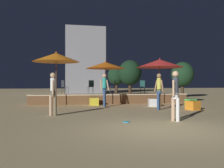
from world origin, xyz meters
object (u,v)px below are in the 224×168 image
frisbee_disc (126,122)px  bistro_chair_2 (142,85)px  cube_seat_1 (153,103)px  bistro_chair_3 (114,85)px  cube_seat_2 (191,103)px  background_tree_0 (182,74)px  patio_umbrella_1 (160,63)px  background_tree_1 (130,73)px  person_1 (104,88)px  person_0 (159,90)px  patio_umbrella_2 (56,57)px  cube_seat_0 (193,105)px  background_tree_2 (116,76)px  person_3 (53,92)px  cube_seat_3 (94,102)px  bistro_chair_1 (91,85)px  person_2 (175,94)px  bistro_chair_0 (64,85)px  patio_umbrella_0 (106,65)px

frisbee_disc → bistro_chair_2: bearing=68.8°
cube_seat_1 → bistro_chair_3: bistro_chair_3 is taller
cube_seat_2 → background_tree_0: (3.88, 8.71, 1.97)m
patio_umbrella_1 → background_tree_1: (-0.01, 7.19, -0.30)m
person_1 → background_tree_0: background_tree_0 is taller
person_1 → person_0: bearing=-115.7°
cube_seat_2 → patio_umbrella_2: bearing=167.2°
cube_seat_0 → background_tree_2: bearing=91.4°
patio_umbrella_2 → person_0: (5.18, -3.13, -1.84)m
bistro_chair_3 → background_tree_2: 11.60m
person_1 → person_3: bearing=156.8°
cube_seat_3 → background_tree_2: background_tree_2 is taller
person_3 → background_tree_0: bearing=42.6°
patio_umbrella_1 → bistro_chair_2: size_ratio=3.31×
background_tree_1 → person_0: bearing=-97.1°
bistro_chair_1 → background_tree_1: bearing=70.6°
cube_seat_3 → frisbee_disc: cube_seat_3 is taller
cube_seat_1 → person_0: size_ratio=0.32×
bistro_chair_2 → frisbee_disc: (-3.62, -9.36, -1.18)m
cube_seat_2 → bistro_chair_2: (-1.52, 4.33, 0.98)m
cube_seat_0 → person_0: person_0 is taller
patio_umbrella_2 → bistro_chair_3: patio_umbrella_2 is taller
person_0 → bistro_chair_2: size_ratio=2.05×
bistro_chair_3 → bistro_chair_2: bearing=128.8°
bistro_chair_1 → background_tree_2: (4.14, 10.97, 1.03)m
cube_seat_1 → background_tree_0: background_tree_0 is taller
cube_seat_3 → bistro_chair_1: (0.04, 2.02, 0.97)m
background_tree_1 → cube_seat_2: bearing=-82.2°
cube_seat_1 → person_2: person_2 is taller
person_0 → frisbee_disc: bearing=-166.6°
bistro_chair_0 → bistro_chair_1: (1.83, 0.02, 0.00)m
patio_umbrella_2 → bistro_chair_2: 6.89m
patio_umbrella_2 → background_tree_2: 14.55m
person_1 → person_2: 6.05m
cube_seat_2 → frisbee_disc: size_ratio=2.57×
bistro_chair_2 → person_3: bearing=-116.3°
cube_seat_3 → person_1: person_1 is taller
cube_seat_3 → person_3: (-2.25, -4.51, 0.76)m
patio_umbrella_1 → person_2: (-2.16, -6.86, -1.64)m
bistro_chair_3 → frisbee_disc: bearing=11.0°
person_2 → bistro_chair_3: size_ratio=1.98×
cube_seat_3 → person_2: size_ratio=0.30×
patio_umbrella_0 → background_tree_2: size_ratio=0.82×
patio_umbrella_0 → frisbee_disc: bearing=-93.5°
cube_seat_1 → bistro_chair_1: bistro_chair_1 is taller
cube_seat_0 → cube_seat_2: size_ratio=1.17×
cube_seat_0 → bistro_chair_2: size_ratio=0.78×
person_1 → background_tree_2: bearing=0.3°
bistro_chair_3 → background_tree_1: bearing=173.8°
cube_seat_0 → frisbee_disc: size_ratio=3.02×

